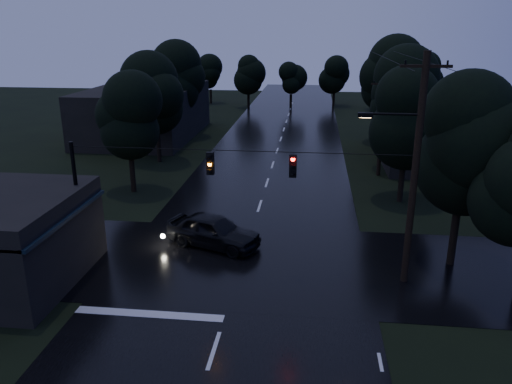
# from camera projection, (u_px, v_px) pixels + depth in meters

# --- Properties ---
(main_road) EXTENTS (12.00, 120.00, 0.02)m
(main_road) POSITION_uv_depth(u_px,v_px,m) (273.00, 165.00, 41.15)
(main_road) COLOR black
(main_road) RESTS_ON ground
(cross_street) EXTENTS (60.00, 9.00, 0.02)m
(cross_street) POSITION_uv_depth(u_px,v_px,m) (242.00, 262.00, 24.18)
(cross_street) COLOR black
(cross_street) RESTS_ON ground
(building_far_right) EXTENTS (10.00, 14.00, 4.40)m
(building_far_right) POSITION_uv_depth(u_px,v_px,m) (439.00, 133.00, 42.71)
(building_far_right) COLOR black
(building_far_right) RESTS_ON ground
(building_far_left) EXTENTS (10.00, 16.00, 5.00)m
(building_far_left) POSITION_uv_depth(u_px,v_px,m) (146.00, 112.00, 51.31)
(building_far_left) COLOR black
(building_far_left) RESTS_ON ground
(utility_pole_main) EXTENTS (3.50, 0.30, 10.00)m
(utility_pole_main) POSITION_uv_depth(u_px,v_px,m) (413.00, 168.00, 20.78)
(utility_pole_main) COLOR black
(utility_pole_main) RESTS_ON ground
(utility_pole_far) EXTENTS (2.00, 0.30, 7.50)m
(utility_pole_far) POSITION_uv_depth(u_px,v_px,m) (382.00, 125.00, 37.14)
(utility_pole_far) COLOR black
(utility_pole_far) RESTS_ON ground
(anchor_pole_left) EXTENTS (0.18, 0.18, 6.00)m
(anchor_pole_left) POSITION_uv_depth(u_px,v_px,m) (78.00, 205.00, 23.11)
(anchor_pole_left) COLOR black
(anchor_pole_left) RESTS_ON ground
(span_signals) EXTENTS (15.00, 0.37, 1.12)m
(span_signals) POSITION_uv_depth(u_px,v_px,m) (250.00, 164.00, 21.52)
(span_signals) COLOR black
(span_signals) RESTS_ON ground
(tree_corner_near) EXTENTS (4.48, 4.48, 9.44)m
(tree_corner_near) POSITION_uv_depth(u_px,v_px,m) (466.00, 142.00, 22.15)
(tree_corner_near) COLOR black
(tree_corner_near) RESTS_ON ground
(tree_left_a) EXTENTS (3.92, 3.92, 8.26)m
(tree_left_a) POSITION_uv_depth(u_px,v_px,m) (128.00, 116.00, 32.94)
(tree_left_a) COLOR black
(tree_left_a) RESTS_ON ground
(tree_left_b) EXTENTS (4.20, 4.20, 8.85)m
(tree_left_b) POSITION_uv_depth(u_px,v_px,m) (156.00, 95.00, 40.42)
(tree_left_b) COLOR black
(tree_left_b) RESTS_ON ground
(tree_left_c) EXTENTS (4.48, 4.48, 9.44)m
(tree_left_c) POSITION_uv_depth(u_px,v_px,m) (180.00, 78.00, 49.80)
(tree_left_c) COLOR black
(tree_left_c) RESTS_ON ground
(tree_right_a) EXTENTS (4.20, 4.20, 8.85)m
(tree_right_a) POSITION_uv_depth(u_px,v_px,m) (408.00, 116.00, 30.86)
(tree_right_a) COLOR black
(tree_right_a) RESTS_ON ground
(tree_right_b) EXTENTS (4.48, 4.48, 9.44)m
(tree_right_b) POSITION_uv_depth(u_px,v_px,m) (398.00, 93.00, 38.22)
(tree_right_b) COLOR black
(tree_right_b) RESTS_ON ground
(tree_right_c) EXTENTS (4.76, 4.76, 10.03)m
(tree_right_c) POSITION_uv_depth(u_px,v_px,m) (389.00, 76.00, 47.46)
(tree_right_c) COLOR black
(tree_right_c) RESTS_ON ground
(car) EXTENTS (5.38, 3.59, 1.70)m
(car) POSITION_uv_depth(u_px,v_px,m) (213.00, 231.00, 25.75)
(car) COLOR black
(car) RESTS_ON ground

